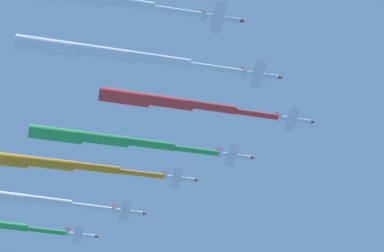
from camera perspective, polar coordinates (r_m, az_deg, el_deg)
The scene contains 5 objects.
jet_lead at distance 174.97m, azimuth -1.91°, elevation 1.92°, with size 53.99×18.02×3.66m.
jet_port_inner at distance 182.71m, azimuth -7.26°, elevation -1.08°, with size 57.60×19.36×3.68m.
jet_starboard_inner at distance 164.42m, azimuth -7.22°, elevation 5.89°, with size 61.37×20.19×3.70m.
jet_port_mid at distance 195.13m, azimuth -11.63°, elevation -2.98°, with size 59.52×20.29×3.67m.
jet_port_outer at distance 204.30m, azimuth -14.88°, elevation -5.56°, with size 57.23×18.55×3.68m.
Camera 1 is at (-49.24, -110.54, 70.09)m, focal length 65.97 mm.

